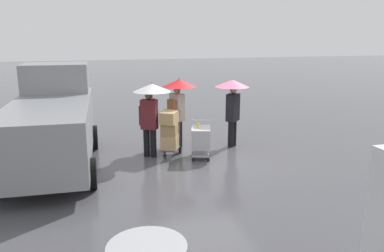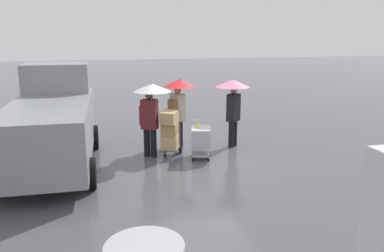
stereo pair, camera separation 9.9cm
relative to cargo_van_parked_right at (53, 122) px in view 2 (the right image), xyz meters
name	(u,v)px [view 2 (the right image)]	position (x,y,z in m)	size (l,w,h in m)	color
ground_plane	(206,160)	(-4.04, 0.62, -1.18)	(90.00, 90.00, 0.00)	#4C4C51
slush_patch_near_cluster	(144,246)	(-1.75, 4.67, -1.18)	(1.36, 1.36, 0.01)	#ADAFB5
cargo_van_parked_right	(53,122)	(0.00, 0.00, 0.00)	(2.34, 5.41, 2.60)	gray
shopping_cart_vendor	(201,139)	(-3.95, 0.43, -0.61)	(0.76, 0.94, 1.04)	#B2B2B7
hand_dolly_boxes	(170,131)	(-3.14, 0.00, -0.43)	(0.77, 0.85, 1.32)	#515156
pedestrian_pink_side	(233,97)	(-5.19, -0.40, 0.41)	(1.04, 1.04, 2.15)	black
pedestrian_black_side	(151,102)	(-2.63, -0.05, 0.41)	(1.04, 1.04, 2.15)	black
pedestrian_white_side	(178,97)	(-3.60, -0.87, 0.39)	(1.04, 1.04, 2.15)	black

